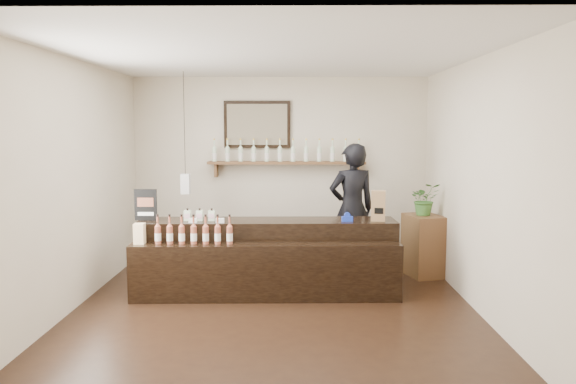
# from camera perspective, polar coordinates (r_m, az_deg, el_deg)

# --- Properties ---
(ground) EXTENTS (5.00, 5.00, 0.00)m
(ground) POSITION_cam_1_polar(r_m,az_deg,el_deg) (6.50, -1.37, -11.64)
(ground) COLOR black
(ground) RESTS_ON ground
(room_shell) EXTENTS (5.00, 5.00, 5.00)m
(room_shell) POSITION_cam_1_polar(r_m,az_deg,el_deg) (6.19, -1.42, 3.52)
(room_shell) COLOR beige
(room_shell) RESTS_ON ground
(back_wall_decor) EXTENTS (2.66, 0.96, 1.69)m
(back_wall_decor) POSITION_cam_1_polar(r_m,az_deg,el_deg) (8.56, -1.82, 4.70)
(back_wall_decor) COLOR brown
(back_wall_decor) RESTS_ON ground
(counter) EXTENTS (3.20, 0.93, 1.04)m
(counter) POSITION_cam_1_polar(r_m,az_deg,el_deg) (6.95, -2.21, -6.85)
(counter) COLOR black
(counter) RESTS_ON ground
(promo_sign) EXTENTS (0.28, 0.03, 0.39)m
(promo_sign) POSITION_cam_1_polar(r_m,az_deg,el_deg) (7.13, -14.26, -1.27)
(promo_sign) COLOR black
(promo_sign) RESTS_ON counter
(paper_bag) EXTENTS (0.19, 0.15, 0.37)m
(paper_bag) POSITION_cam_1_polar(r_m,az_deg,el_deg) (6.97, 9.14, -1.40)
(paper_bag) COLOR olive
(paper_bag) RESTS_ON counter
(tape_dispenser) EXTENTS (0.14, 0.06, 0.11)m
(tape_dispenser) POSITION_cam_1_polar(r_m,az_deg,el_deg) (6.90, 6.04, -2.63)
(tape_dispenser) COLOR #1B37BE
(tape_dispenser) RESTS_ON counter
(side_cabinet) EXTENTS (0.55, 0.66, 0.84)m
(side_cabinet) POSITION_cam_1_polar(r_m,az_deg,el_deg) (7.97, 13.59, -5.29)
(side_cabinet) COLOR brown
(side_cabinet) RESTS_ON ground
(potted_plant) EXTENTS (0.43, 0.38, 0.44)m
(potted_plant) POSITION_cam_1_polar(r_m,az_deg,el_deg) (7.86, 13.72, -0.71)
(potted_plant) COLOR #3A6D2B
(potted_plant) RESTS_ON side_cabinet
(shopkeeper) EXTENTS (0.85, 0.68, 2.05)m
(shopkeeper) POSITION_cam_1_polar(r_m,az_deg,el_deg) (7.83, 6.51, -0.85)
(shopkeeper) COLOR black
(shopkeeper) RESTS_ON ground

